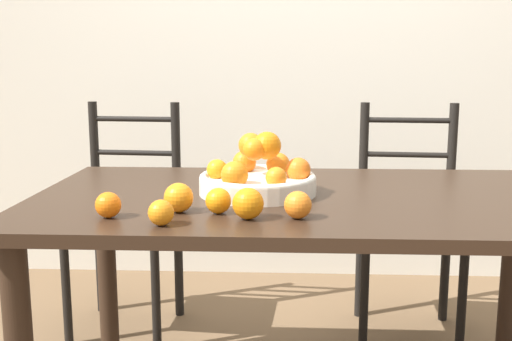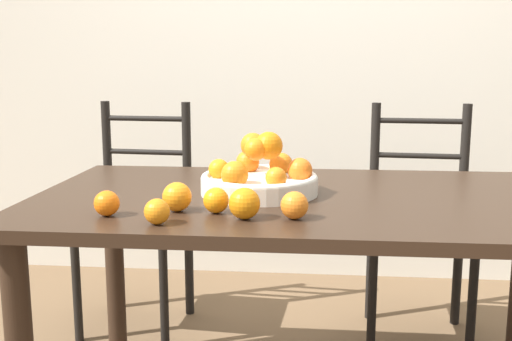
{
  "view_description": "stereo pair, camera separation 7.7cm",
  "coord_description": "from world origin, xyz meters",
  "views": [
    {
      "loc": [
        -0.08,
        -1.75,
        1.16
      ],
      "look_at": [
        -0.16,
        -0.1,
        0.86
      ],
      "focal_mm": 42.0,
      "sensor_mm": 36.0,
      "label": 1
    },
    {
      "loc": [
        -0.01,
        -1.74,
        1.16
      ],
      "look_at": [
        -0.16,
        -0.1,
        0.86
      ],
      "focal_mm": 42.0,
      "sensor_mm": 36.0,
      "label": 2
    }
  ],
  "objects": [
    {
      "name": "orange_loose_1",
      "position": [
        -0.38,
        -0.36,
        0.8
      ],
      "size": [
        0.06,
        0.06,
        0.06
      ],
      "color": "orange",
      "rests_on": "dining_table"
    },
    {
      "name": "orange_loose_2",
      "position": [
        -0.17,
        -0.29,
        0.81
      ],
      "size": [
        0.08,
        0.08,
        0.08
      ],
      "color": "orange",
      "rests_on": "dining_table"
    },
    {
      "name": "orange_loose_4",
      "position": [
        -0.25,
        -0.24,
        0.81
      ],
      "size": [
        0.07,
        0.07,
        0.07
      ],
      "color": "orange",
      "rests_on": "dining_table"
    },
    {
      "name": "chair_left",
      "position": [
        -0.77,
        0.75,
        0.47
      ],
      "size": [
        0.45,
        0.43,
        0.99
      ],
      "rotation": [
        0.0,
        0.0,
        -0.08
      ],
      "color": "black",
      "rests_on": "ground_plane"
    },
    {
      "name": "orange_loose_0",
      "position": [
        -0.53,
        -0.29,
        0.81
      ],
      "size": [
        0.07,
        0.07,
        0.07
      ],
      "color": "orange",
      "rests_on": "dining_table"
    },
    {
      "name": "orange_loose_5",
      "position": [
        -0.36,
        -0.23,
        0.81
      ],
      "size": [
        0.08,
        0.08,
        0.08
      ],
      "color": "orange",
      "rests_on": "dining_table"
    },
    {
      "name": "wall_back",
      "position": [
        0.0,
        1.49,
        1.3
      ],
      "size": [
        8.0,
        0.06,
        2.6
      ],
      "color": "silver",
      "rests_on": "ground_plane"
    },
    {
      "name": "chair_right",
      "position": [
        0.45,
        0.75,
        0.47
      ],
      "size": [
        0.45,
        0.43,
        0.99
      ],
      "rotation": [
        0.0,
        0.0,
        -0.08
      ],
      "color": "black",
      "rests_on": "ground_plane"
    },
    {
      "name": "fruit_bowl",
      "position": [
        -0.16,
        0.01,
        0.82
      ],
      "size": [
        0.35,
        0.35,
        0.19
      ],
      "color": "silver",
      "rests_on": "dining_table"
    },
    {
      "name": "dining_table",
      "position": [
        0.0,
        0.0,
        0.67
      ],
      "size": [
        1.65,
        0.91,
        0.77
      ],
      "color": "black",
      "rests_on": "ground_plane"
    },
    {
      "name": "orange_loose_3",
      "position": [
        -0.05,
        -0.28,
        0.81
      ],
      "size": [
        0.07,
        0.07,
        0.07
      ],
      "color": "orange",
      "rests_on": "dining_table"
    }
  ]
}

